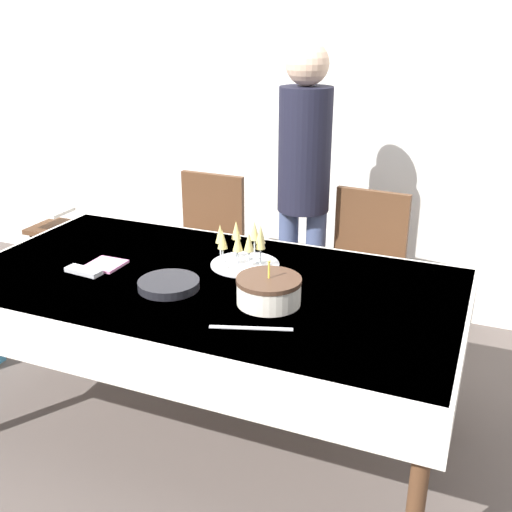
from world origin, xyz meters
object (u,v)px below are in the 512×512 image
at_px(dining_chair_far_right, 362,273).
at_px(champagne_tray, 243,246).
at_px(plate_stack_main, 169,284).
at_px(person_standing, 304,173).
at_px(dining_chair_far_left, 205,249).
at_px(birthday_cake, 269,291).
at_px(high_chair, 56,239).

xyz_separation_m(dining_chair_far_right, champagne_tray, (-0.40, -0.68, 0.34)).
bearing_deg(plate_stack_main, champagne_tray, 62.22).
distance_m(champagne_tray, plate_stack_main, 0.40).
distance_m(dining_chair_far_right, person_standing, 0.62).
bearing_deg(dining_chair_far_left, birthday_cake, -51.39).
relative_size(dining_chair_far_right, birthday_cake, 3.77).
xyz_separation_m(dining_chair_far_right, high_chair, (-1.96, -0.11, -0.04)).
xyz_separation_m(dining_chair_far_left, person_standing, (0.58, 0.05, 0.51)).
height_order(dining_chair_far_right, person_standing, person_standing).
bearing_deg(person_standing, champagne_tray, -92.96).
bearing_deg(plate_stack_main, dining_chair_far_right, 60.43).
height_order(dining_chair_far_left, person_standing, person_standing).
relative_size(dining_chair_far_right, plate_stack_main, 3.78).
bearing_deg(birthday_cake, dining_chair_far_right, 81.31).
bearing_deg(dining_chair_far_left, plate_stack_main, -70.35).
distance_m(birthday_cake, champagne_tray, 0.40).
relative_size(birthday_cake, plate_stack_main, 1.00).
xyz_separation_m(person_standing, high_chair, (-1.60, -0.16, -0.55)).
height_order(plate_stack_main, high_chair, plate_stack_main).
bearing_deg(person_standing, high_chair, -174.18).
relative_size(dining_chair_far_right, high_chair, 1.34).
height_order(birthday_cake, champagne_tray, same).
bearing_deg(plate_stack_main, high_chair, 146.61).
xyz_separation_m(dining_chair_far_left, high_chair, (-1.01, -0.11, -0.04)).
relative_size(plate_stack_main, person_standing, 0.15).
bearing_deg(person_standing, dining_chair_far_left, -175.20).
relative_size(champagne_tray, high_chair, 0.44).
bearing_deg(champagne_tray, person_standing, 87.04).
bearing_deg(dining_chair_far_right, person_standing, 172.21).
relative_size(person_standing, high_chair, 2.39).
height_order(dining_chair_far_left, high_chair, dining_chair_far_left).
bearing_deg(person_standing, birthday_cake, -78.69).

